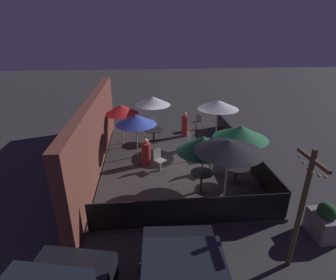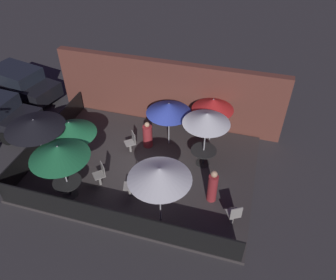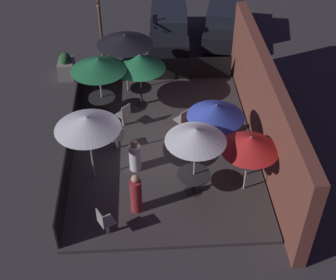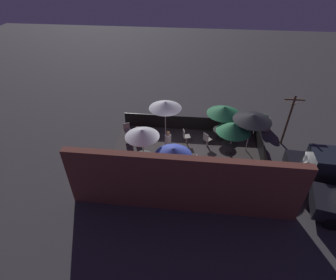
{
  "view_description": "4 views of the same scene",
  "coord_description": "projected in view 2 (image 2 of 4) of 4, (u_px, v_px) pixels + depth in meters",
  "views": [
    {
      "loc": [
        -10.4,
        1.24,
        5.56
      ],
      "look_at": [
        -0.64,
        0.33,
        1.4
      ],
      "focal_mm": 28.0,
      "sensor_mm": 36.0,
      "label": 1
    },
    {
      "loc": [
        3.53,
        -8.68,
        9.12
      ],
      "look_at": [
        0.88,
        0.38,
        1.35
      ],
      "focal_mm": 35.0,
      "sensor_mm": 36.0,
      "label": 2
    },
    {
      "loc": [
        12.18,
        -0.54,
        10.44
      ],
      "look_at": [
        0.73,
        0.12,
        0.96
      ],
      "focal_mm": 50.0,
      "sensor_mm": 36.0,
      "label": 3
    },
    {
      "loc": [
        -0.25,
        11.25,
        9.76
      ],
      "look_at": [
        1.02,
        -0.33,
        1.13
      ],
      "focal_mm": 28.0,
      "sensor_mm": 36.0,
      "label": 4
    }
  ],
  "objects": [
    {
      "name": "ground_plane",
      "position": [
        144.0,
        168.0,
        12.99
      ],
      "size": [
        60.0,
        60.0,
        0.0
      ],
      "primitive_type": "plane",
      "color": "#383538"
    },
    {
      "name": "patio_deck",
      "position": [
        144.0,
        167.0,
        12.95
      ],
      "size": [
        8.53,
        6.17,
        0.12
      ],
      "color": "#383333",
      "rests_on": "ground_plane"
    },
    {
      "name": "building_wall",
      "position": [
        167.0,
        93.0,
        14.48
      ],
      "size": [
        10.13,
        0.36,
        3.04
      ],
      "color": "brown",
      "rests_on": "ground_plane"
    },
    {
      "name": "fence_front",
      "position": [
        111.0,
        219.0,
        10.36
      ],
      "size": [
        8.33,
        0.05,
        0.95
      ],
      "color": "black",
      "rests_on": "patio_deck"
    },
    {
      "name": "fence_side_left",
      "position": [
        47.0,
        138.0,
        13.53
      ],
      "size": [
        0.05,
        5.97,
        0.95
      ],
      "color": "black",
      "rests_on": "patio_deck"
    },
    {
      "name": "patio_umbrella_0",
      "position": [
        59.0,
        152.0,
        10.46
      ],
      "size": [
        1.97,
        1.97,
        2.3
      ],
      "color": "#B2B2B7",
      "rests_on": "patio_deck"
    },
    {
      "name": "patio_umbrella_1",
      "position": [
        207.0,
        118.0,
        11.65
      ],
      "size": [
        1.74,
        1.74,
        2.41
      ],
      "color": "#B2B2B7",
      "rests_on": "patio_deck"
    },
    {
      "name": "patio_umbrella_2",
      "position": [
        70.0,
        128.0,
        11.74
      ],
      "size": [
        1.87,
        1.87,
        2.14
      ],
      "color": "#B2B2B7",
      "rests_on": "patio_deck"
    },
    {
      "name": "patio_umbrella_3",
      "position": [
        34.0,
        124.0,
        11.34
      ],
      "size": [
        2.09,
        2.09,
        2.41
      ],
      "color": "#B2B2B7",
      "rests_on": "patio_deck"
    },
    {
      "name": "patio_umbrella_4",
      "position": [
        160.0,
        174.0,
        9.59
      ],
      "size": [
        1.95,
        1.95,
        2.36
      ],
      "color": "#B2B2B7",
      "rests_on": "patio_deck"
    },
    {
      "name": "patio_umbrella_5",
      "position": [
        169.0,
        108.0,
        12.85
      ],
      "size": [
        1.82,
        1.82,
        2.02
      ],
      "color": "#B2B2B7",
      "rests_on": "patio_deck"
    },
    {
      "name": "patio_umbrella_6",
      "position": [
        213.0,
        104.0,
        13.05
      ],
      "size": [
        1.7,
        1.7,
        2.04
      ],
      "color": "#B2B2B7",
      "rests_on": "patio_deck"
    },
    {
      "name": "dining_table_0",
      "position": [
        68.0,
        184.0,
        11.41
      ],
      "size": [
        0.99,
        0.99,
        0.7
      ],
      "color": "black",
      "rests_on": "patio_deck"
    },
    {
      "name": "dining_table_1",
      "position": [
        204.0,
        153.0,
        12.68
      ],
      "size": [
        0.99,
        0.99,
        0.7
      ],
      "color": "black",
      "rests_on": "patio_deck"
    },
    {
      "name": "dining_table_2",
      "position": [
        76.0,
        154.0,
        12.55
      ],
      "size": [
        0.8,
        0.8,
        0.78
      ],
      "color": "black",
      "rests_on": "patio_deck"
    },
    {
      "name": "patio_chair_0",
      "position": [
        100.0,
        174.0,
        11.86
      ],
      "size": [
        0.57,
        0.57,
        0.94
      ],
      "rotation": [
        0.0,
        0.0,
        -2.38
      ],
      "color": "gray",
      "rests_on": "patio_deck"
    },
    {
      "name": "patio_chair_1",
      "position": [
        234.0,
        214.0,
        10.47
      ],
      "size": [
        0.55,
        0.55,
        0.94
      ],
      "rotation": [
        0.0,
        0.0,
        2.1
      ],
      "color": "gray",
      "rests_on": "patio_deck"
    },
    {
      "name": "patio_chair_2",
      "position": [
        131.0,
        185.0,
        11.44
      ],
      "size": [
        0.5,
        0.5,
        0.93
      ],
      "rotation": [
        0.0,
        0.0,
        -2.86
      ],
      "color": "gray",
      "rests_on": "patio_deck"
    },
    {
      "name": "patio_chair_3",
      "position": [
        131.0,
        142.0,
        13.3
      ],
      "size": [
        0.56,
        0.56,
        0.92
      ],
      "rotation": [
        0.0,
        0.0,
        -2.45
      ],
      "color": "gray",
      "rests_on": "patio_deck"
    },
    {
      "name": "patron_0",
      "position": [
        148.0,
        136.0,
        13.54
      ],
      "size": [
        0.56,
        0.56,
        1.21
      ],
      "rotation": [
        0.0,
        0.0,
        5.5
      ],
      "color": "maroon",
      "rests_on": "patio_deck"
    },
    {
      "name": "patron_1",
      "position": [
        163.0,
        179.0,
        11.65
      ],
      "size": [
        0.43,
        0.43,
        1.16
      ],
      "rotation": [
        0.0,
        0.0,
        1.4
      ],
      "color": "silver",
      "rests_on": "patio_deck"
    },
    {
      "name": "patron_2",
      "position": [
        213.0,
        187.0,
        11.22
      ],
      "size": [
        0.35,
        0.35,
        1.36
      ],
      "rotation": [
        0.0,
        0.0,
        4.67
      ],
      "color": "maroon",
      "rests_on": "patio_deck"
    },
    {
      "name": "parked_car_1",
      "position": [
        18.0,
        82.0,
        16.57
      ],
      "size": [
        4.58,
        2.58,
        1.62
      ],
      "rotation": [
        0.0,
        0.0,
        -0.22
      ],
      "color": "black",
      "rests_on": "ground_plane"
    }
  ]
}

